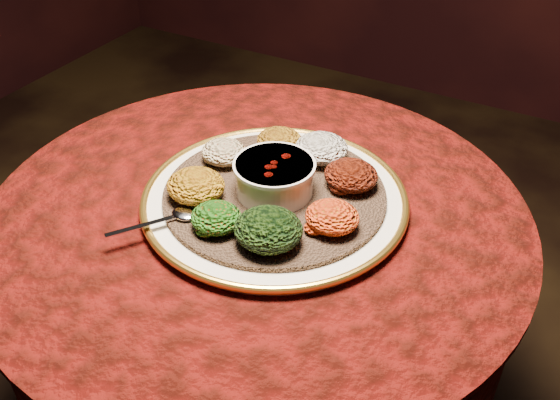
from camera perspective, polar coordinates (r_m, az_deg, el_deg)
The scene contains 13 objects.
table at distance 1.22m, azimuth -1.96°, elevation -7.32°, with size 0.96×0.96×0.73m.
platter at distance 1.10m, azimuth -0.50°, elevation 0.11°, with size 0.58×0.58×0.02m.
injera at distance 1.09m, azimuth -0.50°, elevation 0.56°, with size 0.39×0.39×0.01m, color brown.
stew_bowl at distance 1.07m, azimuth -0.52°, elevation 2.26°, with size 0.14×0.14×0.06m.
spoon at distance 1.04m, azimuth -9.35°, elevation -1.43°, with size 0.10×0.13×0.01m.
portion_ayib at distance 1.16m, azimuth 3.82°, elevation 4.75°, with size 0.10×0.10×0.05m, color silver.
portion_kitfo at distance 1.10m, azimuth 6.52°, elevation 2.26°, with size 0.10×0.09×0.05m, color black.
portion_tikil at distance 1.00m, azimuth 4.79°, elevation -1.56°, with size 0.09×0.08×0.04m, color #AC7D0E.
portion_gomen at distance 0.97m, azimuth -1.08°, elevation -2.69°, with size 0.11×0.10×0.05m, color black.
portion_mixveg at distance 1.00m, azimuth -5.85°, elevation -1.62°, with size 0.08×0.08×0.04m, color #B02C0B.
portion_kik at distance 1.07m, azimuth -7.71°, elevation 1.31°, with size 0.10×0.10×0.05m, color #A4730E.
portion_timatim at distance 1.16m, azimuth -5.16°, elevation 4.39°, with size 0.08×0.08×0.04m, color maroon.
portion_shiro at distance 1.19m, azimuth -0.04°, elevation 5.44°, with size 0.09×0.08×0.04m, color #8C6110.
Camera 1 is at (0.46, -0.74, 1.41)m, focal length 40.00 mm.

